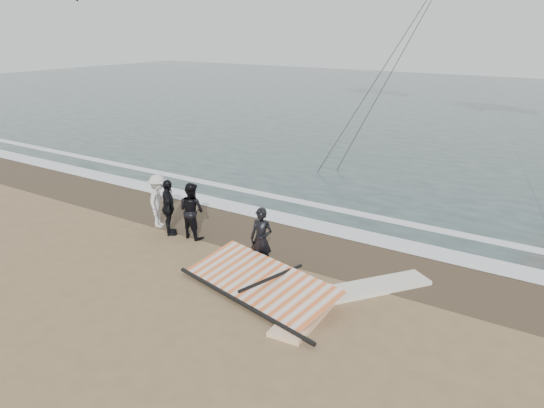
{
  "coord_description": "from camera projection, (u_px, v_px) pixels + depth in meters",
  "views": [
    {
      "loc": [
        5.61,
        -7.32,
        5.82
      ],
      "look_at": [
        -1.28,
        3.0,
        1.6
      ],
      "focal_mm": 35.0,
      "sensor_mm": 36.0,
      "label": 1
    }
  ],
  "objects": [
    {
      "name": "sail_rig",
      "position": [
        262.0,
        282.0,
        12.21
      ],
      "size": [
        4.31,
        2.53,
        0.5
      ],
      "color": "black",
      "rests_on": "ground"
    },
    {
      "name": "board_cream",
      "position": [
        376.0,
        286.0,
        12.29
      ],
      "size": [
        2.08,
        2.53,
        0.11
      ],
      "primitive_type": "cube",
      "rotation": [
        0.0,
        0.0,
        -0.62
      ],
      "color": "silver",
      "rests_on": "ground"
    },
    {
      "name": "foam_near",
      "position": [
        365.0,
        237.0,
        15.23
      ],
      "size": [
        120.0,
        0.9,
        0.01
      ],
      "primitive_type": "cube",
      "color": "white",
      "rests_on": "sea"
    },
    {
      "name": "board_white",
      "position": [
        310.0,
        310.0,
        11.27
      ],
      "size": [
        0.91,
        2.56,
        0.1
      ],
      "primitive_type": "cube",
      "rotation": [
        0.0,
        0.0,
        0.08
      ],
      "color": "silver",
      "rests_on": "ground"
    },
    {
      "name": "trio_cluster",
      "position": [
        171.0,
        206.0,
        15.41
      ],
      "size": [
        2.32,
        1.38,
        1.65
      ],
      "color": "black",
      "rests_on": "ground"
    },
    {
      "name": "sea",
      "position": [
        528.0,
        113.0,
        36.57
      ],
      "size": [
        120.0,
        54.0,
        0.02
      ],
      "primitive_type": "cube",
      "color": "#233838",
      "rests_on": "ground"
    },
    {
      "name": "ground",
      "position": [
        242.0,
        331.0,
        10.59
      ],
      "size": [
        120.0,
        120.0,
        0.0
      ],
      "primitive_type": "plane",
      "color": "#8C704C",
      "rests_on": "ground"
    },
    {
      "name": "foam_far",
      "position": [
        387.0,
        220.0,
        16.57
      ],
      "size": [
        120.0,
        0.45,
        0.01
      ],
      "primitive_type": "cube",
      "color": "white",
      "rests_on": "sea"
    },
    {
      "name": "wet_sand",
      "position": [
        343.0,
        254.0,
        14.13
      ],
      "size": [
        120.0,
        2.8,
        0.01
      ],
      "primitive_type": "cube",
      "color": "#4C3D2B",
      "rests_on": "ground"
    },
    {
      "name": "man_main",
      "position": [
        261.0,
        239.0,
        13.03
      ],
      "size": [
        0.63,
        0.46,
        1.61
      ],
      "primitive_type": "imported",
      "rotation": [
        0.0,
        0.0,
        0.13
      ],
      "color": "black",
      "rests_on": "ground"
    }
  ]
}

